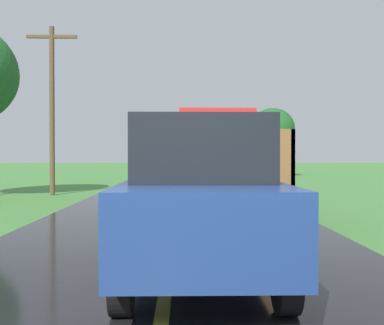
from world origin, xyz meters
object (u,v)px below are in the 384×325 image
Objects in this scene: banana_truck_near at (219,160)px; following_car at (200,198)px; roadside_tree_near_left at (272,128)px; utility_pole_roadside at (52,104)px.

following_car is at bearing -96.26° from banana_truck_near.
roadside_tree_near_left reaches higher than banana_truck_near.
following_car is at bearing -102.63° from roadside_tree_near_left.
roadside_tree_near_left is 29.54m from following_car.
roadside_tree_near_left is (5.69, 21.88, 2.17)m from banana_truck_near.
utility_pole_roadside reaches higher than roadside_tree_near_left.
utility_pole_roadside is 1.64× the size of following_car.
banana_truck_near is at bearing -104.57° from roadside_tree_near_left.
banana_truck_near is at bearing -45.13° from utility_pole_roadside.
following_car is at bearing -67.38° from utility_pole_roadside.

